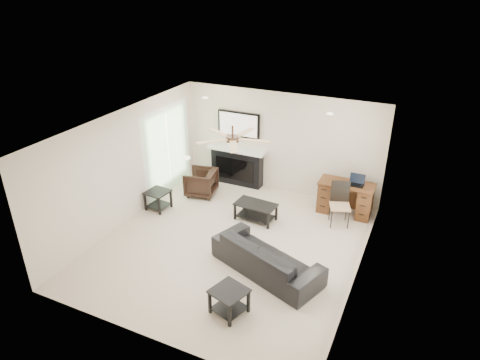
{
  "coord_description": "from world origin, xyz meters",
  "views": [
    {
      "loc": [
        3.22,
        -6.5,
        4.99
      ],
      "look_at": [
        -0.07,
        0.57,
        1.19
      ],
      "focal_mm": 32.0,
      "sensor_mm": 36.0,
      "label": 1
    }
  ],
  "objects": [
    {
      "name": "desk",
      "position": [
        1.79,
        2.23,
        0.38
      ],
      "size": [
        1.22,
        0.56,
        0.76
      ],
      "primitive_type": "cube",
      "color": "#402110",
      "rests_on": "ground"
    },
    {
      "name": "room_shell",
      "position": [
        0.19,
        0.08,
        1.68
      ],
      "size": [
        5.5,
        5.54,
        2.52
      ],
      "color": "beige",
      "rests_on": "ground"
    },
    {
      "name": "end_table_near",
      "position": [
        0.82,
        -1.75,
        0.23
      ],
      "size": [
        0.65,
        0.65,
        0.45
      ],
      "primitive_type": "cube",
      "rotation": [
        0.0,
        0.0,
        -0.31
      ],
      "color": "black",
      "rests_on": "ground"
    },
    {
      "name": "laptop",
      "position": [
        1.99,
        2.21,
        0.88
      ],
      "size": [
        0.33,
        0.24,
        0.23
      ],
      "primitive_type": "cube",
      "color": "black",
      "rests_on": "desk"
    },
    {
      "name": "armchair",
      "position": [
        -1.63,
        1.65,
        0.33
      ],
      "size": [
        0.83,
        0.82,
        0.65
      ],
      "primitive_type": "imported",
      "rotation": [
        0.0,
        0.0,
        -1.38
      ],
      "color": "black",
      "rests_on": "ground"
    },
    {
      "name": "desk_chair",
      "position": [
        1.79,
        1.68,
        0.48
      ],
      "size": [
        0.55,
        0.56,
        0.97
      ],
      "primitive_type": "cube",
      "rotation": [
        0.0,
        0.0,
        0.35
      ],
      "color": "black",
      "rests_on": "ground"
    },
    {
      "name": "coffee_table",
      "position": [
        0.07,
        1.1,
        0.2
      ],
      "size": [
        0.93,
        0.56,
        0.4
      ],
      "primitive_type": "cube",
      "rotation": [
        0.0,
        0.0,
        -0.07
      ],
      "color": "black",
      "rests_on": "ground"
    },
    {
      "name": "end_table_left",
      "position": [
        -2.18,
        0.6,
        0.23
      ],
      "size": [
        0.54,
        0.54,
        0.45
      ],
      "primitive_type": "cube",
      "rotation": [
        0.0,
        0.0,
        -0.09
      ],
      "color": "black",
      "rests_on": "ground"
    },
    {
      "name": "fireplace_unit",
      "position": [
        -1.1,
        2.58,
        0.95
      ],
      "size": [
        1.52,
        0.34,
        1.91
      ],
      "primitive_type": "cube",
      "color": "black",
      "rests_on": "ground"
    },
    {
      "name": "sofa",
      "position": [
        0.97,
        -0.5,
        0.31
      ],
      "size": [
        2.3,
        1.53,
        0.62
      ],
      "primitive_type": "imported",
      "rotation": [
        0.0,
        0.0,
        2.78
      ],
      "color": "black",
      "rests_on": "ground"
    }
  ]
}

